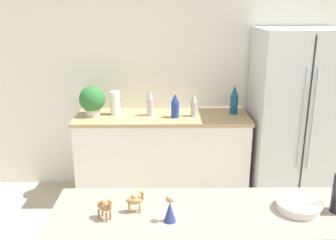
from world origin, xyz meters
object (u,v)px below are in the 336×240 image
(back_bottle_0, at_px, (175,106))
(wise_man_figurine_crimson, at_px, (170,210))
(paper_towel_roll, at_px, (115,103))
(camel_figurine_second, at_px, (105,206))
(back_bottle_3, at_px, (234,100))
(back_bottle_2, at_px, (150,103))
(fruit_bowl, at_px, (299,205))
(camel_figurine, at_px, (135,200))
(back_bottle_1, at_px, (194,105))
(refrigerator, at_px, (294,118))
(potted_plant, at_px, (92,100))

(back_bottle_0, height_order, wise_man_figurine_crimson, back_bottle_0)
(back_bottle_0, bearing_deg, paper_towel_roll, 169.41)
(camel_figurine_second, bearing_deg, back_bottle_3, 64.73)
(back_bottle_2, bearing_deg, paper_towel_roll, 173.44)
(fruit_bowl, distance_m, camel_figurine_second, 0.99)
(paper_towel_roll, distance_m, back_bottle_2, 0.37)
(fruit_bowl, xyz_separation_m, camel_figurine_second, (-0.99, -0.07, 0.04))
(back_bottle_0, xyz_separation_m, camel_figurine, (-0.26, -1.98, 0.04))
(back_bottle_2, relative_size, back_bottle_3, 0.90)
(back_bottle_2, bearing_deg, back_bottle_1, -4.05)
(refrigerator, relative_size, camel_figurine_second, 14.50)
(wise_man_figurine_crimson, bearing_deg, camel_figurine_second, 175.85)
(back_bottle_2, height_order, wise_man_figurine_crimson, back_bottle_2)
(camel_figurine, bearing_deg, potted_plant, 106.15)
(potted_plant, distance_m, wise_man_figurine_crimson, 2.29)
(back_bottle_1, relative_size, camel_figurine, 2.06)
(camel_figurine, xyz_separation_m, wise_man_figurine_crimson, (0.18, -0.09, -0.01))
(potted_plant, xyz_separation_m, wise_man_figurine_crimson, (0.77, -2.15, -0.01))
(refrigerator, xyz_separation_m, potted_plant, (-2.08, 0.08, 0.18))
(back_bottle_2, relative_size, camel_figurine_second, 2.28)
(refrigerator, relative_size, back_bottle_2, 6.37)
(potted_plant, distance_m, back_bottle_0, 0.86)
(back_bottle_3, xyz_separation_m, camel_figurine, (-0.88, -2.11, 0.01))
(potted_plant, relative_size, back_bottle_2, 1.09)
(camel_figurine_second, bearing_deg, back_bottle_0, 78.89)
(fruit_bowl, bearing_deg, paper_towel_roll, 120.08)
(refrigerator, relative_size, paper_towel_roll, 7.35)
(back_bottle_1, bearing_deg, back_bottle_0, -167.68)
(back_bottle_3, bearing_deg, wise_man_figurine_crimson, -107.82)
(back_bottle_2, relative_size, fruit_bowl, 1.21)
(potted_plant, distance_m, back_bottle_1, 1.05)
(potted_plant, bearing_deg, camel_figurine, -73.85)
(paper_towel_roll, xyz_separation_m, back_bottle_3, (1.25, 0.01, 0.03))
(back_bottle_0, relative_size, back_bottle_2, 0.91)
(paper_towel_roll, distance_m, back_bottle_1, 0.82)
(camel_figurine, bearing_deg, back_bottle_3, 67.30)
(back_bottle_1, bearing_deg, camel_figurine, -102.60)
(potted_plant, bearing_deg, refrigerator, -2.21)
(camel_figurine_second, xyz_separation_m, wise_man_figurine_crimson, (0.32, -0.02, -0.01))
(refrigerator, distance_m, camel_figurine, 2.48)
(potted_plant, bearing_deg, back_bottle_3, 1.59)
(refrigerator, relative_size, back_bottle_3, 5.74)
(paper_towel_roll, distance_m, camel_figurine_second, 2.17)
(potted_plant, distance_m, camel_figurine_second, 2.18)
(fruit_bowl, distance_m, camel_figurine, 0.84)
(back_bottle_1, bearing_deg, paper_towel_roll, 174.82)
(back_bottle_1, bearing_deg, wise_man_figurine_crimson, -97.47)
(refrigerator, bearing_deg, back_bottle_3, 168.58)
(refrigerator, xyz_separation_m, paper_towel_roll, (-1.85, 0.11, 0.14))
(back_bottle_3, distance_m, fruit_bowl, 2.10)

